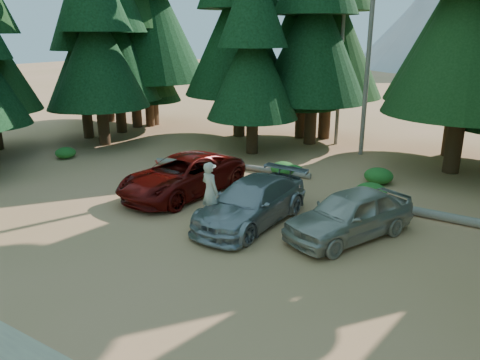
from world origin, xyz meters
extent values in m
plane|color=tan|center=(0.00, 0.00, 0.00)|extent=(160.00, 160.00, 0.00)
cylinder|color=slate|center=(0.80, 14.50, 6.00)|extent=(0.24, 0.24, 12.00)
cylinder|color=slate|center=(-1.20, 16.00, 5.00)|extent=(0.20, 0.20, 10.00)
cone|color=#9A9EA2|center=(-8.00, 95.00, 10.00)|extent=(36.00, 36.00, 20.00)
imported|color=#600B08|center=(-3.25, 4.37, 0.79)|extent=(3.06, 5.87, 1.58)
imported|color=#9A9DA2|center=(0.64, 3.29, 0.75)|extent=(2.29, 5.24, 1.50)
imported|color=#B8B2A3|center=(3.89, 3.94, 0.78)|extent=(3.53, 4.96, 1.57)
imported|color=beige|center=(-0.25, 2.12, 1.34)|extent=(0.82, 0.65, 1.96)
cylinder|color=white|center=(-0.25, 2.17, 2.17)|extent=(0.36, 0.36, 0.04)
cylinder|color=slate|center=(-5.12, 7.84, 0.15)|extent=(4.20, 1.57, 0.31)
cylinder|color=slate|center=(-1.29, 8.81, 0.14)|extent=(3.30, 0.55, 0.27)
cylinder|color=slate|center=(5.72, 7.00, 0.16)|extent=(5.06, 0.38, 0.32)
ellipsoid|color=#1C5E1C|center=(-3.58, 6.12, 0.22)|extent=(0.79, 0.79, 0.43)
ellipsoid|color=#1C5E1C|center=(-3.60, 6.82, 0.30)|extent=(1.08, 1.08, 0.59)
ellipsoid|color=#1C5E1C|center=(-0.98, 8.83, 0.32)|extent=(1.15, 1.15, 0.63)
ellipsoid|color=#1C5E1C|center=(-0.58, 9.19, 0.22)|extent=(0.82, 0.82, 0.45)
ellipsoid|color=#1C5E1C|center=(3.44, 7.72, 0.34)|extent=(1.24, 1.24, 0.68)
ellipsoid|color=#1C5E1C|center=(3.08, 9.99, 0.34)|extent=(1.23, 1.23, 0.68)
ellipsoid|color=#1C5E1C|center=(-11.96, 5.50, 0.29)|extent=(1.04, 1.04, 0.57)
camera|label=1|loc=(8.30, -9.62, 6.36)|focal=35.00mm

